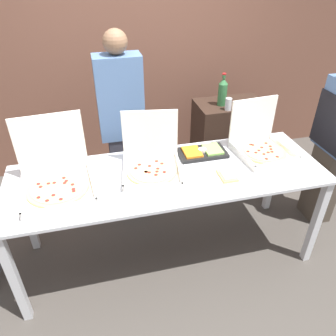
% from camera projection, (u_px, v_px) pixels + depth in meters
% --- Properties ---
extents(ground_plane, '(16.00, 16.00, 0.00)m').
position_uv_depth(ground_plane, '(168.00, 252.00, 3.01)').
color(ground_plane, '#423D38').
extents(brick_wall_behind, '(10.00, 0.06, 2.80)m').
position_uv_depth(brick_wall_behind, '(131.00, 50.00, 3.61)').
color(brick_wall_behind, brown).
rests_on(brick_wall_behind, ground_plane).
extents(buffet_table, '(2.45, 0.83, 0.88)m').
position_uv_depth(buffet_table, '(168.00, 184.00, 2.58)').
color(buffet_table, silver).
rests_on(buffet_table, ground_plane).
extents(pizza_box_far_right, '(0.50, 0.51, 0.43)m').
position_uv_depth(pizza_box_far_right, '(151.00, 162.00, 2.52)').
color(pizza_box_far_right, silver).
rests_on(pizza_box_far_right, buffet_table).
extents(pizza_box_near_right, '(0.46, 0.48, 0.42)m').
position_uv_depth(pizza_box_near_right, '(261.00, 144.00, 2.75)').
color(pizza_box_near_right, silver).
rests_on(pizza_box_near_right, buffet_table).
extents(pizza_box_near_left, '(0.53, 0.55, 0.49)m').
position_uv_depth(pizza_box_near_left, '(56.00, 177.00, 2.34)').
color(pizza_box_near_left, silver).
rests_on(pizza_box_near_left, buffet_table).
extents(paper_plate_front_right, '(0.26, 0.26, 0.03)m').
position_uv_depth(paper_plate_front_right, '(227.00, 176.00, 2.47)').
color(paper_plate_front_right, white).
rests_on(paper_plate_front_right, buffet_table).
extents(veggie_tray, '(0.40, 0.23, 0.05)m').
position_uv_depth(veggie_tray, '(202.00, 152.00, 2.75)').
color(veggie_tray, black).
rests_on(veggie_tray, buffet_table).
extents(sideboard_podium, '(0.73, 0.45, 0.98)m').
position_uv_depth(sideboard_podium, '(227.00, 144.00, 3.71)').
color(sideboard_podium, black).
rests_on(sideboard_podium, ground_plane).
extents(soda_bottle, '(0.09, 0.09, 0.33)m').
position_uv_depth(soda_bottle, '(223.00, 91.00, 3.31)').
color(soda_bottle, '#2D6638').
rests_on(soda_bottle, sideboard_podium).
extents(soda_can_silver, '(0.07, 0.07, 0.12)m').
position_uv_depth(soda_can_silver, '(228.00, 104.00, 3.25)').
color(soda_can_silver, silver).
rests_on(soda_can_silver, sideboard_podium).
extents(person_guest_plaid, '(0.40, 0.22, 1.81)m').
position_uv_depth(person_guest_plaid, '(122.00, 128.00, 3.02)').
color(person_guest_plaid, '#2D2D38').
rests_on(person_guest_plaid, ground_plane).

